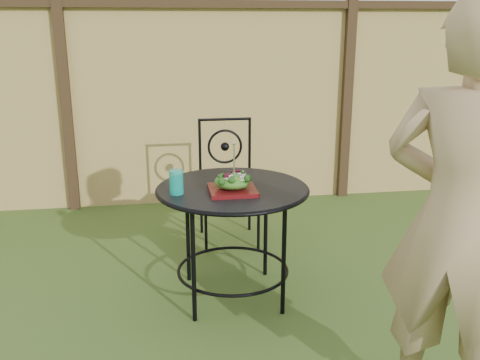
{
  "coord_description": "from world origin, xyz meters",
  "views": [
    {
      "loc": [
        -0.5,
        -2.77,
        1.67
      ],
      "look_at": [
        -0.02,
        0.31,
        0.75
      ],
      "focal_mm": 40.0,
      "sensor_mm": 36.0,
      "label": 1
    }
  ],
  "objects": [
    {
      "name": "fence",
      "position": [
        -0.0,
        2.19,
        0.95
      ],
      "size": [
        8.0,
        0.12,
        1.9
      ],
      "color": "#D3BA68",
      "rests_on": "ground"
    },
    {
      "name": "fork",
      "position": [
        -0.08,
        0.16,
        0.92
      ],
      "size": [
        0.01,
        0.01,
        0.18
      ],
      "primitive_type": "cylinder",
      "color": "silver",
      "rests_on": "salad"
    },
    {
      "name": "ground",
      "position": [
        0.0,
        0.0,
        0.0
      ],
      "size": [
        60.0,
        60.0,
        0.0
      ],
      "primitive_type": "plane",
      "color": "#264516",
      "rests_on": "ground"
    },
    {
      "name": "salad",
      "position": [
        -0.09,
        0.16,
        0.79
      ],
      "size": [
        0.21,
        0.21,
        0.08
      ],
      "primitive_type": "ellipsoid",
      "color": "#235614",
      "rests_on": "salad_plate"
    },
    {
      "name": "diner",
      "position": [
        0.68,
        -0.93,
        0.9
      ],
      "size": [
        0.77,
        0.77,
        1.8
      ],
      "primitive_type": "imported",
      "rotation": [
        0.0,
        0.0,
        2.36
      ],
      "color": "tan",
      "rests_on": "ground"
    },
    {
      "name": "patio_chair",
      "position": [
        0.02,
        1.21,
        0.5
      ],
      "size": [
        0.46,
        0.46,
        0.95
      ],
      "color": "black",
      "rests_on": "ground"
    },
    {
      "name": "salad_plate",
      "position": [
        -0.09,
        0.16,
        0.74
      ],
      "size": [
        0.27,
        0.27,
        0.02
      ],
      "primitive_type": "cube",
      "color": "#4E0B10",
      "rests_on": "patio_table"
    },
    {
      "name": "patio_table",
      "position": [
        -0.08,
        0.26,
        0.59
      ],
      "size": [
        0.92,
        0.92,
        0.72
      ],
      "color": "black",
      "rests_on": "ground"
    },
    {
      "name": "drinking_glass",
      "position": [
        -0.41,
        0.18,
        0.79
      ],
      "size": [
        0.08,
        0.08,
        0.14
      ],
      "primitive_type": "cylinder",
      "color": "#0EA390",
      "rests_on": "patio_table"
    }
  ]
}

